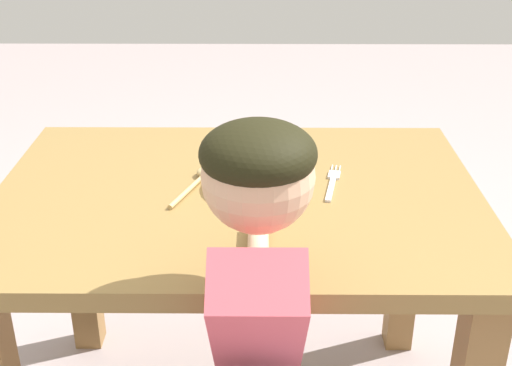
{
  "coord_description": "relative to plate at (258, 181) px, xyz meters",
  "views": [
    {
      "loc": [
        0.05,
        -1.36,
        1.37
      ],
      "look_at": [
        0.04,
        0.0,
        0.7
      ],
      "focal_mm": 47.77,
      "sensor_mm": 36.0,
      "label": 1
    }
  ],
  "objects": [
    {
      "name": "person",
      "position": [
        0.0,
        -0.47,
        -0.1
      ],
      "size": [
        0.19,
        0.43,
        0.99
      ],
      "color": "#464561",
      "rests_on": "ground_plane"
    },
    {
      "name": "plate",
      "position": [
        0.0,
        0.0,
        0.0
      ],
      "size": [
        0.22,
        0.22,
        0.06
      ],
      "color": "gold",
      "rests_on": "dining_table"
    },
    {
      "name": "dining_table",
      "position": [
        -0.05,
        -0.02,
        -0.14
      ],
      "size": [
        1.09,
        0.79,
        0.68
      ],
      "color": "olive",
      "rests_on": "ground_plane"
    },
    {
      "name": "fork",
      "position": [
        0.17,
        0.02,
        -0.01
      ],
      "size": [
        0.05,
        0.19,
        0.01
      ],
      "rotation": [
        0.0,
        0.0,
        1.37
      ],
      "color": "silver",
      "rests_on": "dining_table"
    },
    {
      "name": "spoon",
      "position": [
        -0.14,
        0.03,
        -0.01
      ],
      "size": [
        0.1,
        0.2,
        0.02
      ],
      "rotation": [
        0.0,
        0.0,
        1.21
      ],
      "color": "tan",
      "rests_on": "dining_table"
    }
  ]
}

